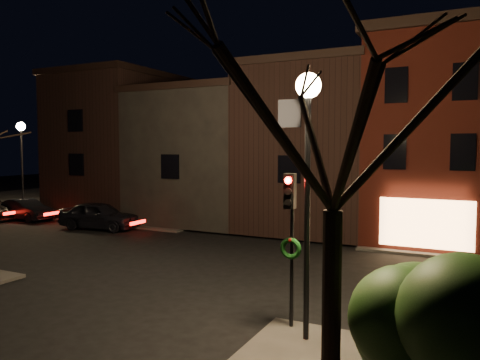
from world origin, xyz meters
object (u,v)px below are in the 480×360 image
Objects in this scene: traffic_signal at (291,226)px; parked_car_b at (26,210)px; parked_car_a at (99,215)px; street_lamp_near at (308,133)px; street_lamp_far at (21,142)px; bare_tree_right at (335,73)px; evergreen_bush at (451,331)px.

traffic_signal is 24.44m from parked_car_b.
parked_car_a is at bearing 148.29° from traffic_signal.
street_lamp_near is 1.00× the size of street_lamp_far.
bare_tree_right is at bearing -113.48° from parked_car_b.
street_lamp_far reaches higher than evergreen_bush.
evergreen_bush is at bearing 14.04° from bare_tree_right.
evergreen_bush is 22.80m from parked_car_a.
street_lamp_far reaches higher than traffic_signal.
street_lamp_far is at bearing 154.55° from traffic_signal.
traffic_signal is 18.26m from parked_car_a.
street_lamp_far is (-25.20, 12.20, 0.00)m from street_lamp_near.
parked_car_b is (2.38, -1.74, -4.48)m from street_lamp_far.
street_lamp_far is 1.53× the size of parked_car_b.
street_lamp_far is at bearing 58.71° from parked_car_b.
traffic_signal reaches higher than evergreen_bush.
street_lamp_near is 2.49m from traffic_signal.
street_lamp_far is 30.32m from bare_tree_right.
street_lamp_far is 5.36m from parked_car_b.
street_lamp_near and street_lamp_far have the same top height.
street_lamp_near is 1.60× the size of traffic_signal.
traffic_signal is (-0.60, 0.49, -2.37)m from street_lamp_near.
street_lamp_far is at bearing 150.98° from bare_tree_right.
parked_car_b is at bearing 155.83° from traffic_signal.
parked_car_a is (-17.34, 12.53, -5.33)m from bare_tree_right.
evergreen_bush is (28.50, -14.20, -3.55)m from street_lamp_far.
evergreen_bush is at bearing -129.70° from parked_car_a.
parked_car_b is (-26.12, 12.46, -0.94)m from evergreen_bush.
traffic_signal is at bearing 140.63° from street_lamp_near.
street_lamp_far is at bearing 153.52° from evergreen_bush.
parked_car_b is at bearing 154.49° from evergreen_bush.
evergreen_bush is (2.00, 0.50, -4.51)m from bare_tree_right.
street_lamp_near reaches higher than parked_car_a.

